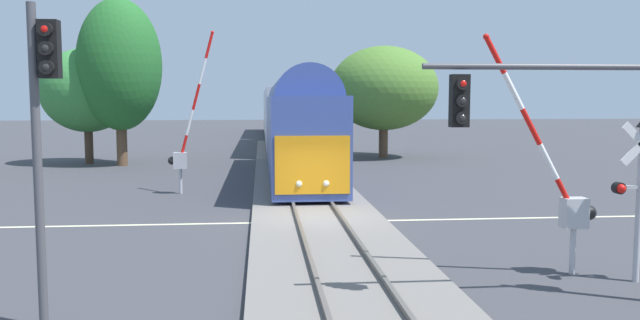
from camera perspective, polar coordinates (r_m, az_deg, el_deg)
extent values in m
plane|color=#3D3D42|center=(21.30, -0.20, -5.57)|extent=(220.00, 220.00, 0.00)
cube|color=beige|center=(21.30, -0.20, -5.56)|extent=(44.00, 0.20, 0.01)
cube|color=slate|center=(21.28, -0.20, -5.34)|extent=(4.40, 80.00, 0.18)
cube|color=#56514C|center=(21.20, -2.14, -4.94)|extent=(0.10, 80.00, 0.14)
cube|color=#56514C|center=(21.33, 1.73, -4.88)|extent=(0.10, 80.00, 0.14)
cube|color=#384C93|center=(32.62, -2.03, 2.27)|extent=(3.00, 18.99, 3.90)
cube|color=orange|center=(23.20, -0.68, -0.46)|extent=(2.76, 0.08, 2.15)
cylinder|color=#384C93|center=(32.57, -2.04, 5.48)|extent=(2.76, 17.09, 2.76)
sphere|color=#F4F2CC|center=(23.24, -1.90, -2.15)|extent=(0.24, 0.24, 0.24)
sphere|color=#F4F2CC|center=(23.32, 0.55, -2.12)|extent=(0.24, 0.24, 0.24)
cube|color=#B7BCC6|center=(53.67, -3.33, 3.87)|extent=(3.00, 21.42, 4.60)
cube|color=black|center=(53.74, -1.71, 4.20)|extent=(0.04, 19.28, 0.90)
cube|color=#193899|center=(53.79, -1.70, 2.65)|extent=(0.04, 19.71, 0.36)
cube|color=#B7BCC6|center=(75.98, -3.91, 4.32)|extent=(3.00, 21.42, 4.60)
cube|color=black|center=(76.03, -2.77, 4.55)|extent=(0.04, 19.28, 0.90)
cube|color=#193899|center=(76.06, -2.76, 3.46)|extent=(0.04, 19.71, 0.36)
cylinder|color=#B7B7BC|center=(16.07, 21.74, -7.59)|extent=(0.14, 0.14, 1.10)
cube|color=#B7B7BC|center=(15.90, 21.86, -4.43)|extent=(0.56, 0.40, 0.70)
sphere|color=black|center=(16.06, 22.97, -4.37)|extent=(0.36, 0.36, 0.36)
cylinder|color=red|center=(15.74, 21.19, -3.02)|extent=(0.55, 0.12, 0.86)
cylinder|color=white|center=(15.45, 19.83, -0.12)|extent=(0.55, 0.12, 0.86)
cylinder|color=red|center=(15.22, 18.42, 2.87)|extent=(0.55, 0.12, 0.86)
cylinder|color=white|center=(15.04, 16.97, 5.95)|extent=(0.55, 0.12, 0.86)
cylinder|color=red|center=(14.91, 15.47, 9.08)|extent=(0.55, 0.12, 0.86)
sphere|color=red|center=(14.87, 14.70, 10.67)|extent=(0.14, 0.14, 0.14)
cylinder|color=#B2B2B7|center=(15.78, 26.73, -3.68)|extent=(0.14, 0.14, 3.45)
cube|color=#B2B2B7|center=(15.72, 26.79, -2.19)|extent=(1.10, 0.08, 0.08)
cylinder|color=black|center=(15.35, 25.25, -2.29)|extent=(0.26, 0.18, 0.26)
sphere|color=red|center=(15.26, 25.44, -2.34)|extent=(0.20, 0.20, 0.20)
cylinder|color=#B7B7BC|center=(28.17, -12.41, -1.87)|extent=(0.14, 0.14, 1.10)
cube|color=#B7B7BC|center=(28.07, -12.44, -0.05)|extent=(0.56, 0.40, 0.70)
sphere|color=black|center=(28.11, -13.15, -0.05)|extent=(0.36, 0.36, 0.36)
cylinder|color=red|center=(28.00, -12.17, 1.07)|extent=(0.41, 0.12, 1.13)
cylinder|color=white|center=(27.91, -11.62, 3.32)|extent=(0.41, 0.12, 1.13)
cylinder|color=red|center=(27.86, -11.06, 5.58)|extent=(0.41, 0.12, 1.13)
cylinder|color=white|center=(27.86, -10.50, 7.85)|extent=(0.41, 0.12, 1.13)
cylinder|color=red|center=(27.91, -9.93, 10.11)|extent=(0.41, 0.12, 1.13)
sphere|color=red|center=(27.95, -9.64, 11.24)|extent=(0.14, 0.14, 0.14)
cylinder|color=#4C4C51|center=(12.17, -24.03, -0.69)|extent=(0.16, 0.16, 5.73)
cube|color=black|center=(12.05, -23.13, 9.14)|extent=(0.34, 0.26, 1.00)
sphere|color=red|center=(11.94, -23.42, 10.71)|extent=(0.20, 0.20, 0.20)
cylinder|color=black|center=(11.91, -23.46, 10.72)|extent=(0.24, 0.10, 0.24)
sphere|color=#262626|center=(11.91, -23.36, 9.18)|extent=(0.20, 0.20, 0.20)
cylinder|color=black|center=(11.88, -23.40, 9.19)|extent=(0.24, 0.10, 0.24)
sphere|color=#262626|center=(11.89, -23.30, 7.64)|extent=(0.20, 0.20, 0.20)
cylinder|color=black|center=(11.86, -23.34, 7.65)|extent=(0.24, 0.10, 0.24)
cylinder|color=#4C4C51|center=(13.02, 19.63, 7.89)|extent=(4.82, 0.12, 0.12)
cube|color=black|center=(12.39, 12.41, 5.21)|extent=(0.34, 0.26, 1.00)
sphere|color=red|center=(12.25, 12.65, 6.71)|extent=(0.20, 0.20, 0.20)
cylinder|color=black|center=(12.22, 12.70, 6.71)|extent=(0.24, 0.10, 0.24)
sphere|color=#262626|center=(12.25, 12.62, 5.21)|extent=(0.20, 0.20, 0.20)
cylinder|color=black|center=(12.22, 12.67, 5.21)|extent=(0.24, 0.10, 0.24)
sphere|color=#262626|center=(12.25, 12.59, 3.71)|extent=(0.20, 0.20, 0.20)
cylinder|color=black|center=(12.22, 12.63, 3.71)|extent=(0.24, 0.10, 0.24)
cylinder|color=brown|center=(41.09, -17.38, 1.73)|extent=(0.64, 0.64, 3.19)
ellipsoid|color=#236628|center=(41.07, -17.56, 8.17)|extent=(5.08, 5.08, 8.05)
cylinder|color=brown|center=(44.87, 5.71, 1.91)|extent=(0.63, 0.63, 2.68)
ellipsoid|color=#4C7A2D|center=(44.80, 5.75, 6.44)|extent=(7.57, 7.57, 5.86)
cylinder|color=#4C3828|center=(43.10, -20.05, 1.47)|extent=(0.53, 0.53, 2.68)
ellipsoid|color=#38843D|center=(43.02, -20.20, 5.90)|extent=(5.80, 5.80, 5.30)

